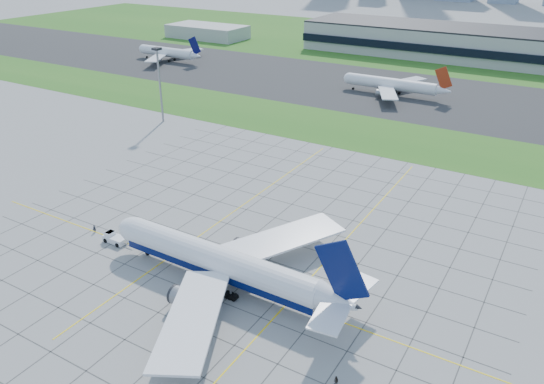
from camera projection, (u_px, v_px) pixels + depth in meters
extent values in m
plane|color=gray|center=(213.00, 268.00, 104.23)|extent=(1400.00, 1400.00, 0.00)
cube|color=#28631C|center=(377.00, 135.00, 173.81)|extent=(700.00, 35.00, 0.04)
cube|color=#383838|center=(425.00, 96.00, 216.34)|extent=(700.00, 75.00, 0.04)
cube|color=#28631C|center=(481.00, 51.00, 301.40)|extent=(700.00, 145.00, 0.04)
cube|color=#474744|center=(84.00, 194.00, 134.11)|extent=(0.18, 130.00, 0.02)
cube|color=#474744|center=(107.00, 201.00, 130.41)|extent=(0.18, 130.00, 0.02)
cube|color=#474744|center=(130.00, 209.00, 126.72)|extent=(0.18, 130.00, 0.02)
cube|color=#474744|center=(156.00, 217.00, 123.03)|extent=(0.18, 130.00, 0.02)
cube|color=#474744|center=(183.00, 226.00, 119.34)|extent=(0.18, 130.00, 0.02)
cube|color=#474744|center=(211.00, 235.00, 115.65)|extent=(0.18, 130.00, 0.02)
cube|color=#474744|center=(242.00, 245.00, 111.96)|extent=(0.18, 130.00, 0.02)
cube|color=#474744|center=(274.00, 255.00, 108.27)|extent=(0.18, 130.00, 0.02)
cube|color=#474744|center=(309.00, 267.00, 104.57)|extent=(0.18, 130.00, 0.02)
cube|color=#474744|center=(346.00, 279.00, 100.88)|extent=(0.18, 130.00, 0.02)
cube|color=#474744|center=(387.00, 292.00, 97.19)|extent=(0.18, 130.00, 0.02)
cube|color=#474744|center=(430.00, 306.00, 93.50)|extent=(0.18, 130.00, 0.02)
cube|color=#474744|center=(477.00, 321.00, 89.81)|extent=(0.18, 130.00, 0.02)
cube|color=#474744|center=(86.00, 371.00, 79.48)|extent=(110.00, 0.18, 0.02)
cube|color=#474744|center=(125.00, 340.00, 85.67)|extent=(110.00, 0.18, 0.02)
cube|color=#474744|center=(158.00, 312.00, 91.85)|extent=(110.00, 0.18, 0.02)
cube|color=#474744|center=(188.00, 289.00, 98.04)|extent=(110.00, 0.18, 0.02)
cube|color=#474744|center=(213.00, 268.00, 104.23)|extent=(110.00, 0.18, 0.02)
cube|color=#474744|center=(236.00, 249.00, 110.41)|extent=(110.00, 0.18, 0.02)
cube|color=#474744|center=(257.00, 233.00, 116.60)|extent=(110.00, 0.18, 0.02)
cube|color=#474744|center=(275.00, 218.00, 122.78)|extent=(110.00, 0.18, 0.02)
cube|color=#474744|center=(292.00, 204.00, 128.97)|extent=(110.00, 0.18, 0.02)
cube|color=#474744|center=(307.00, 192.00, 135.15)|extent=(110.00, 0.18, 0.02)
cube|color=#474744|center=(321.00, 181.00, 141.34)|extent=(110.00, 0.18, 0.02)
cube|color=#474744|center=(333.00, 171.00, 147.53)|extent=(110.00, 0.18, 0.02)
cube|color=#474744|center=(345.00, 161.00, 153.71)|extent=(110.00, 0.18, 0.02)
cube|color=yellow|center=(207.00, 273.00, 102.68)|extent=(120.00, 0.25, 0.03)
cube|color=yellow|center=(230.00, 214.00, 124.30)|extent=(0.25, 100.00, 0.03)
cube|color=yellow|center=(339.00, 246.00, 111.38)|extent=(0.25, 100.00, 0.03)
cube|color=#B7B7B2|center=(207.00, 32.00, 338.70)|extent=(50.00, 25.00, 8.00)
cylinder|color=gray|center=(160.00, 86.00, 181.35)|extent=(0.70, 0.70, 25.00)
cube|color=black|center=(157.00, 49.00, 175.83)|extent=(2.50, 2.50, 0.80)
cylinder|color=white|center=(219.00, 260.00, 97.52)|extent=(41.53, 5.98, 5.41)
cube|color=#071248|center=(220.00, 268.00, 98.27)|extent=(41.52, 5.62, 1.44)
ellipsoid|color=white|center=(137.00, 231.00, 107.31)|extent=(8.73, 5.53, 5.41)
cube|color=black|center=(130.00, 226.00, 108.05)|extent=(2.02, 2.91, 0.54)
cone|color=white|center=(337.00, 301.00, 86.13)|extent=(7.28, 5.24, 5.14)
cube|color=#071248|center=(342.00, 271.00, 83.29)|extent=(9.83, 0.59, 11.50)
cube|color=white|center=(284.00, 238.00, 106.42)|extent=(18.63, 26.19, 0.87)
cube|color=white|center=(192.00, 317.00, 84.30)|extent=(18.10, 26.29, 0.87)
cylinder|color=slate|center=(248.00, 249.00, 105.96)|extent=(5.90, 3.50, 3.42)
cylinder|color=slate|center=(187.00, 299.00, 91.44)|extent=(5.90, 3.50, 3.42)
cylinder|color=gray|center=(147.00, 250.00, 107.93)|extent=(0.33, 0.33, 2.34)
cylinder|color=black|center=(148.00, 253.00, 108.22)|extent=(1.00, 0.46, 0.99)
cylinder|color=black|center=(249.00, 280.00, 99.55)|extent=(1.19, 1.10, 1.17)
cylinder|color=black|center=(231.00, 296.00, 95.13)|extent=(1.19, 1.10, 1.17)
cube|color=white|center=(115.00, 239.00, 112.60)|extent=(5.34, 2.55, 1.24)
cube|color=white|center=(110.00, 234.00, 112.89)|extent=(1.62, 1.97, 0.97)
cube|color=black|center=(110.00, 233.00, 112.81)|extent=(1.44, 1.79, 0.62)
cube|color=gray|center=(128.00, 245.00, 110.92)|extent=(2.66, 0.20, 0.16)
cylinder|color=black|center=(114.00, 236.00, 114.46)|extent=(0.98, 0.46, 0.97)
cylinder|color=black|center=(106.00, 240.00, 112.69)|extent=(0.98, 0.46, 0.97)
cylinder|color=black|center=(126.00, 240.00, 112.79)|extent=(0.98, 0.46, 0.97)
cylinder|color=black|center=(117.00, 245.00, 111.02)|extent=(0.98, 0.46, 0.97)
imported|color=black|center=(95.00, 229.00, 116.40)|extent=(0.73, 0.76, 1.75)
imported|color=black|center=(336.00, 381.00, 76.62)|extent=(0.96, 0.87, 1.62)
cylinder|color=white|center=(167.00, 52.00, 275.99)|extent=(33.13, 4.80, 4.80)
cube|color=#060744|center=(195.00, 46.00, 265.32)|extent=(7.46, 0.40, 9.15)
cube|color=white|center=(184.00, 51.00, 283.78)|extent=(13.89, 20.66, 0.40)
cube|color=white|center=(156.00, 58.00, 266.77)|extent=(13.89, 20.66, 0.40)
cylinder|color=black|center=(175.00, 60.00, 278.15)|extent=(1.00, 1.00, 1.00)
cylinder|color=black|center=(169.00, 61.00, 274.75)|extent=(1.00, 1.00, 1.00)
cylinder|color=white|center=(391.00, 84.00, 216.36)|extent=(36.98, 4.80, 4.80)
cube|color=#9C2911|center=(444.00, 78.00, 204.70)|extent=(7.46, 0.40, 9.15)
cube|color=white|center=(406.00, 81.00, 224.02)|extent=(13.89, 20.66, 0.40)
cube|color=white|center=(388.00, 93.00, 207.01)|extent=(13.89, 20.66, 0.40)
cylinder|color=black|center=(399.00, 93.00, 218.37)|extent=(1.00, 1.00, 1.00)
cylinder|color=black|center=(396.00, 96.00, 214.97)|extent=(1.00, 1.00, 1.00)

